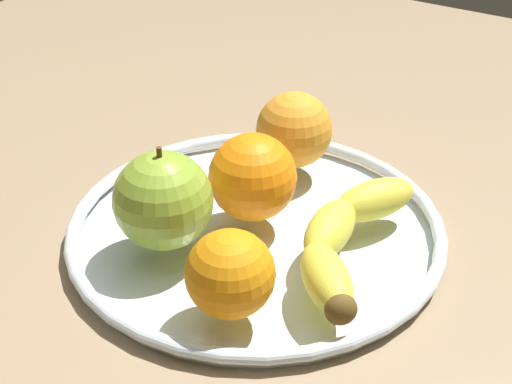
{
  "coord_description": "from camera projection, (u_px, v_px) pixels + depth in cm",
  "views": [
    {
      "loc": [
        47.53,
        28.9,
        40.78
      ],
      "look_at": [
        0.0,
        0.0,
        4.8
      ],
      "focal_mm": 54.53,
      "sensor_mm": 36.0,
      "label": 1
    }
  ],
  "objects": [
    {
      "name": "ground_plane",
      "position": [
        256.0,
        255.0,
        0.7
      ],
      "size": [
        132.68,
        132.68,
        4.0
      ],
      "primitive_type": "cube",
      "color": "#937A5C"
    },
    {
      "name": "apple",
      "position": [
        163.0,
        200.0,
        0.63
      ],
      "size": [
        8.28,
        8.28,
        9.08
      ],
      "color": "#8BAD34",
      "rests_on": "fruit_bowl"
    },
    {
      "name": "banana",
      "position": [
        344.0,
        237.0,
        0.63
      ],
      "size": [
        20.31,
        8.9,
        3.5
      ],
      "rotation": [
        0.0,
        0.0,
        0.11
      ],
      "color": "yellow",
      "rests_on": "fruit_bowl"
    },
    {
      "name": "orange_front_right",
      "position": [
        230.0,
        274.0,
        0.56
      ],
      "size": [
        6.71,
        6.71,
        6.71
      ],
      "primitive_type": "sphere",
      "color": "orange",
      "rests_on": "fruit_bowl"
    },
    {
      "name": "orange_front_left",
      "position": [
        253.0,
        177.0,
        0.67
      ],
      "size": [
        7.69,
        7.69,
        7.69
      ],
      "primitive_type": "sphere",
      "color": "orange",
      "rests_on": "fruit_bowl"
    },
    {
      "name": "orange_back_right",
      "position": [
        294.0,
        130.0,
        0.74
      ],
      "size": [
        7.34,
        7.34,
        7.34
      ],
      "primitive_type": "sphere",
      "color": "orange",
      "rests_on": "fruit_bowl"
    },
    {
      "name": "fruit_bowl",
      "position": [
        256.0,
        229.0,
        0.68
      ],
      "size": [
        33.18,
        33.18,
        1.8
      ],
      "color": "silver",
      "rests_on": "ground_plane"
    }
  ]
}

